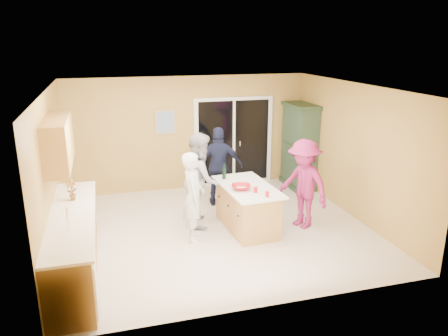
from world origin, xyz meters
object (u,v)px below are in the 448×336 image
object	(u,v)px
kitchen_island	(247,209)
woman_grey	(201,179)
woman_white	(193,197)
green_hutch	(299,147)
woman_navy	(219,167)
woman_magenta	(304,184)

from	to	relation	value
kitchen_island	woman_grey	size ratio (longest dim) A/B	0.94
kitchen_island	woman_white	world-z (taller)	woman_white
green_hutch	kitchen_island	bearing A→B (deg)	-134.50
woman_white	woman_navy	size ratio (longest dim) A/B	0.95
kitchen_island	green_hutch	world-z (taller)	green_hutch
woman_white	woman_navy	bearing A→B (deg)	-19.95
kitchen_island	woman_magenta	distance (m)	1.13
woman_white	woman_grey	size ratio (longest dim) A/B	0.91
woman_magenta	woman_grey	bearing A→B (deg)	-134.00
woman_grey	woman_white	bearing A→B (deg)	167.37
green_hutch	woman_navy	bearing A→B (deg)	-162.83
kitchen_island	woman_magenta	xyz separation A→B (m)	(1.03, -0.18, 0.44)
kitchen_island	woman_grey	distance (m)	1.02
woman_grey	woman_navy	size ratio (longest dim) A/B	1.05
kitchen_island	woman_grey	xyz separation A→B (m)	(-0.75, 0.49, 0.48)
kitchen_island	green_hutch	size ratio (longest dim) A/B	0.83
green_hutch	woman_magenta	size ratio (longest dim) A/B	1.18
kitchen_island	woman_grey	world-z (taller)	woman_grey
woman_white	woman_navy	world-z (taller)	woman_navy
woman_navy	woman_grey	bearing A→B (deg)	65.42
woman_magenta	woman_white	bearing A→B (deg)	-113.10
woman_white	woman_magenta	distance (m)	2.07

